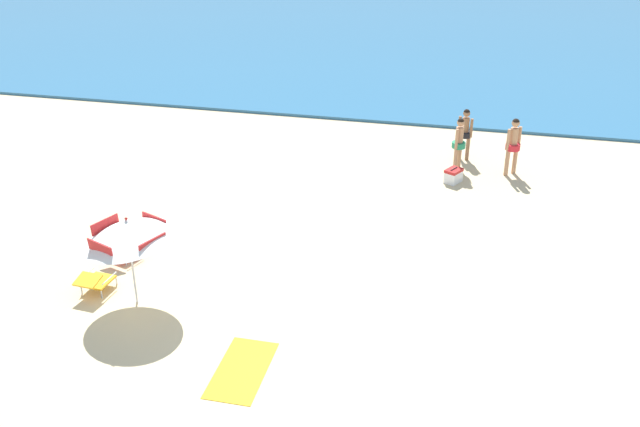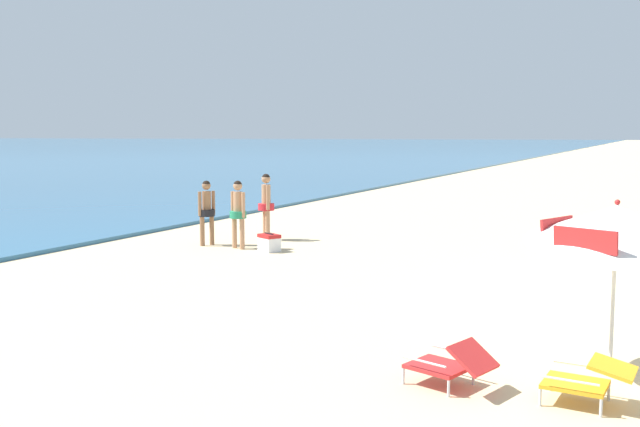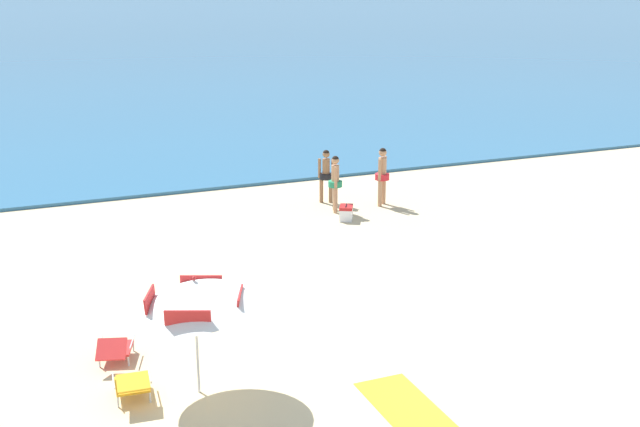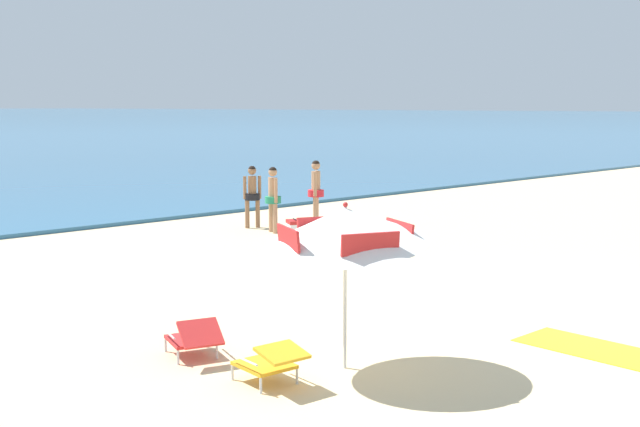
{
  "view_description": "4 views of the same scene",
  "coord_description": "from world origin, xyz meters",
  "px_view_note": "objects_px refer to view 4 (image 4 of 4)",
  "views": [
    {
      "loc": [
        2.39,
        -10.19,
        8.49
      ],
      "look_at": [
        -1.04,
        4.77,
        0.75
      ],
      "focal_mm": 40.78,
      "sensor_mm": 36.0,
      "label": 1
    },
    {
      "loc": [
        -12.59,
        1.05,
        2.68
      ],
      "look_at": [
        -1.12,
        6.33,
        1.3
      ],
      "focal_mm": 40.46,
      "sensor_mm": 36.0,
      "label": 2
    },
    {
      "loc": [
        -6.74,
        -9.83,
        6.39
      ],
      "look_at": [
        0.26,
        6.98,
        0.92
      ],
      "focal_mm": 44.31,
      "sensor_mm": 36.0,
      "label": 3
    },
    {
      "loc": [
        -10.82,
        -5.16,
        3.09
      ],
      "look_at": [
        -0.05,
        6.12,
        1.01
      ],
      "focal_mm": 45.55,
      "sensor_mm": 36.0,
      "label": 4
    }
  ],
  "objects_px": {
    "person_standing_near_shore": "(252,192)",
    "lounge_chair_under_umbrella": "(270,361)",
    "beach_towel": "(590,348)",
    "person_standing_beside": "(273,195)",
    "cooler_box": "(295,228)",
    "beach_umbrella_striped_main": "(345,226)",
    "person_wading_in": "(316,188)",
    "lounge_chair_beside_umbrella": "(194,337)"
  },
  "relations": [
    {
      "from": "cooler_box",
      "to": "beach_umbrella_striped_main",
      "type": "bearing_deg",
      "value": -128.45
    },
    {
      "from": "person_standing_beside",
      "to": "beach_towel",
      "type": "bearing_deg",
      "value": -107.88
    },
    {
      "from": "lounge_chair_under_umbrella",
      "to": "person_standing_near_shore",
      "type": "xyz_separation_m",
      "value": [
        7.25,
        9.29,
        0.64
      ]
    },
    {
      "from": "lounge_chair_under_umbrella",
      "to": "person_standing_beside",
      "type": "distance_m",
      "value": 10.98
    },
    {
      "from": "beach_umbrella_striped_main",
      "to": "person_wading_in",
      "type": "bearing_deg",
      "value": 48.35
    },
    {
      "from": "beach_umbrella_striped_main",
      "to": "lounge_chair_beside_umbrella",
      "type": "xyz_separation_m",
      "value": [
        -1.09,
        1.53,
        -1.44
      ]
    },
    {
      "from": "lounge_chair_under_umbrella",
      "to": "person_standing_beside",
      "type": "bearing_deg",
      "value": 49.47
    },
    {
      "from": "lounge_chair_under_umbrella",
      "to": "person_standing_near_shore",
      "type": "bearing_deg",
      "value": 52.03
    },
    {
      "from": "person_standing_near_shore",
      "to": "person_standing_beside",
      "type": "distance_m",
      "value": 0.97
    },
    {
      "from": "person_standing_beside",
      "to": "cooler_box",
      "type": "xyz_separation_m",
      "value": [
        -0.05,
        -0.86,
        -0.73
      ]
    },
    {
      "from": "person_standing_near_shore",
      "to": "lounge_chair_under_umbrella",
      "type": "bearing_deg",
      "value": -127.97
    },
    {
      "from": "lounge_chair_under_umbrella",
      "to": "person_standing_near_shore",
      "type": "height_order",
      "value": "person_standing_near_shore"
    },
    {
      "from": "beach_umbrella_striped_main",
      "to": "beach_towel",
      "type": "relative_size",
      "value": 1.34
    },
    {
      "from": "lounge_chair_under_umbrella",
      "to": "person_standing_near_shore",
      "type": "relative_size",
      "value": 0.57
    },
    {
      "from": "beach_towel",
      "to": "lounge_chair_under_umbrella",
      "type": "bearing_deg",
      "value": 155.16
    },
    {
      "from": "lounge_chair_beside_umbrella",
      "to": "beach_towel",
      "type": "relative_size",
      "value": 0.56
    },
    {
      "from": "person_standing_near_shore",
      "to": "person_wading_in",
      "type": "xyz_separation_m",
      "value": [
        1.39,
        -0.88,
        0.07
      ]
    },
    {
      "from": "person_standing_near_shore",
      "to": "lounge_chair_beside_umbrella",
      "type": "bearing_deg",
      "value": -132.74
    },
    {
      "from": "lounge_chair_beside_umbrella",
      "to": "person_standing_near_shore",
      "type": "relative_size",
      "value": 0.64
    },
    {
      "from": "cooler_box",
      "to": "lounge_chair_beside_umbrella",
      "type": "bearing_deg",
      "value": -139.5
    },
    {
      "from": "beach_umbrella_striped_main",
      "to": "person_standing_near_shore",
      "type": "relative_size",
      "value": 1.52
    },
    {
      "from": "person_wading_in",
      "to": "cooler_box",
      "type": "xyz_separation_m",
      "value": [
        -1.57,
        -0.94,
        -0.78
      ]
    },
    {
      "from": "beach_umbrella_striped_main",
      "to": "person_standing_near_shore",
      "type": "distance_m",
      "value": 11.34
    },
    {
      "from": "person_standing_near_shore",
      "to": "cooler_box",
      "type": "distance_m",
      "value": 1.96
    },
    {
      "from": "lounge_chair_under_umbrella",
      "to": "lounge_chair_beside_umbrella",
      "type": "distance_m",
      "value": 1.37
    },
    {
      "from": "lounge_chair_beside_umbrella",
      "to": "person_standing_near_shore",
      "type": "xyz_separation_m",
      "value": [
        7.32,
        7.92,
        0.65
      ]
    },
    {
      "from": "lounge_chair_under_umbrella",
      "to": "lounge_chair_beside_umbrella",
      "type": "xyz_separation_m",
      "value": [
        -0.07,
        1.37,
        -0.01
      ]
    },
    {
      "from": "beach_towel",
      "to": "lounge_chair_beside_umbrella",
      "type": "bearing_deg",
      "value": 141.19
    },
    {
      "from": "person_standing_near_shore",
      "to": "beach_towel",
      "type": "relative_size",
      "value": 0.88
    },
    {
      "from": "beach_umbrella_striped_main",
      "to": "person_standing_near_shore",
      "type": "xyz_separation_m",
      "value": [
        6.23,
        9.45,
        -0.79
      ]
    },
    {
      "from": "lounge_chair_beside_umbrella",
      "to": "person_standing_near_shore",
      "type": "distance_m",
      "value": 10.8
    },
    {
      "from": "beach_umbrella_striped_main",
      "to": "lounge_chair_under_umbrella",
      "type": "bearing_deg",
      "value": 171.22
    },
    {
      "from": "lounge_chair_under_umbrella",
      "to": "lounge_chair_beside_umbrella",
      "type": "bearing_deg",
      "value": 92.84
    },
    {
      "from": "person_standing_near_shore",
      "to": "person_wading_in",
      "type": "relative_size",
      "value": 0.93
    },
    {
      "from": "lounge_chair_beside_umbrella",
      "to": "person_wading_in",
      "type": "relative_size",
      "value": 0.6
    },
    {
      "from": "person_wading_in",
      "to": "beach_towel",
      "type": "distance_m",
      "value": 11.31
    },
    {
      "from": "beach_umbrella_striped_main",
      "to": "beach_towel",
      "type": "distance_m",
      "value": 3.69
    },
    {
      "from": "beach_umbrella_striped_main",
      "to": "beach_towel",
      "type": "bearing_deg",
      "value": -29.84
    },
    {
      "from": "person_standing_beside",
      "to": "person_wading_in",
      "type": "xyz_separation_m",
      "value": [
        1.52,
        0.08,
        0.05
      ]
    },
    {
      "from": "cooler_box",
      "to": "person_standing_near_shore",
      "type": "bearing_deg",
      "value": 84.52
    },
    {
      "from": "beach_umbrella_striped_main",
      "to": "lounge_chair_beside_umbrella",
      "type": "bearing_deg",
      "value": 125.39
    },
    {
      "from": "person_standing_near_shore",
      "to": "beach_towel",
      "type": "xyz_separation_m",
      "value": [
        -3.39,
        -11.08,
        -0.91
      ]
    }
  ]
}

